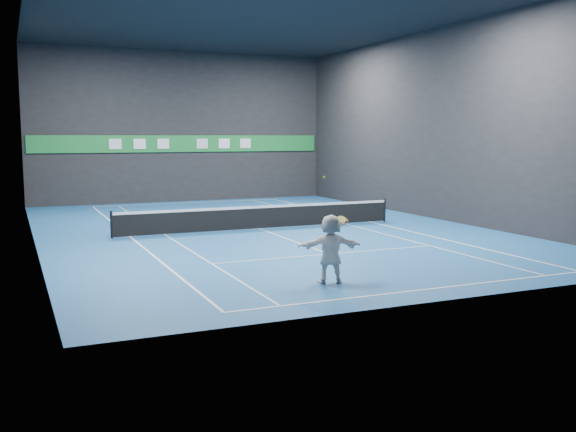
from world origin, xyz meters
name	(u,v)px	position (x,y,z in m)	size (l,w,h in m)	color
ground	(260,229)	(0.00, 0.00, 0.00)	(26.00, 26.00, 0.00)	#1A5493
ceiling	(259,12)	(0.00, 0.00, 9.00)	(26.00, 26.00, 0.00)	black
wall_back	(182,127)	(0.00, 13.00, 4.50)	(18.00, 0.10, 9.00)	black
wall_front	(460,112)	(0.00, -13.00, 4.50)	(18.00, 0.10, 9.00)	black
wall_left	(29,121)	(-9.00, 0.00, 4.50)	(0.10, 26.00, 9.00)	black
wall_right	(437,124)	(9.00, 0.00, 4.50)	(0.10, 26.00, 9.00)	black
baseline_near	(426,289)	(0.00, -11.89, 0.00)	(10.98, 0.08, 0.01)	white
baseline_far	(188,203)	(0.00, 11.89, 0.00)	(10.98, 0.08, 0.01)	white
sideline_doubles_left	(130,237)	(-5.49, 0.00, 0.00)	(0.08, 23.78, 0.01)	white
sideline_doubles_right	(371,222)	(5.49, 0.00, 0.00)	(0.08, 23.78, 0.01)	white
sideline_singles_left	(165,235)	(-4.11, 0.00, 0.00)	(0.06, 23.78, 0.01)	white
sideline_singles_right	(345,224)	(4.11, 0.00, 0.00)	(0.06, 23.78, 0.01)	white
service_line_near	(329,254)	(0.00, -6.40, 0.00)	(8.23, 0.06, 0.01)	white
service_line_far	(216,213)	(0.00, 6.40, 0.00)	(8.23, 0.06, 0.01)	white
center_service_line	(260,229)	(0.00, 0.00, 0.00)	(0.06, 12.80, 0.01)	white
player	(330,249)	(-1.93, -10.21, 0.94)	(1.74, 0.55, 1.87)	white
tennis_ball	(324,177)	(-2.08, -10.11, 2.86)	(0.07, 0.07, 0.07)	#B6E626
tennis_net	(260,217)	(0.00, 0.00, 0.54)	(12.50, 0.10, 1.07)	black
sponsor_banner	(183,144)	(0.00, 12.93, 3.50)	(17.64, 0.11, 1.00)	#1C8236
tennis_racket	(342,222)	(-1.56, -10.16, 1.64)	(0.42, 0.37, 0.44)	#B52113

